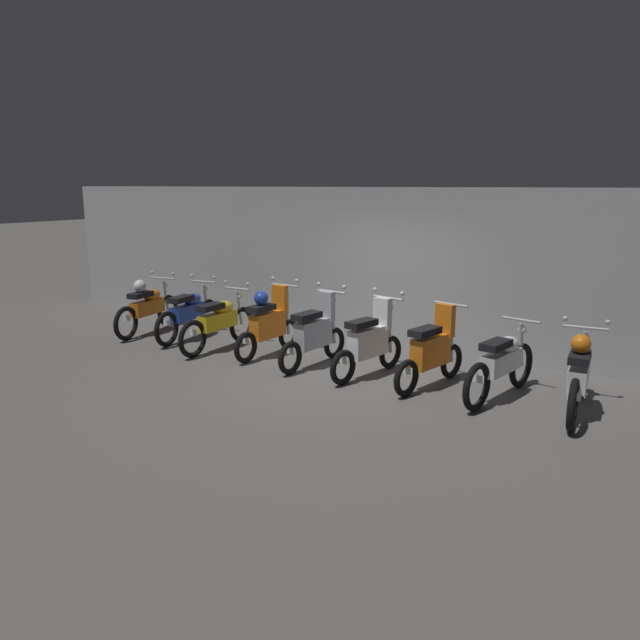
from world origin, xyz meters
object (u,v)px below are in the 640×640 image
(motorbike_slot_8, at_px, (579,374))
(motorbike_slot_2, at_px, (219,322))
(motorbike_slot_6, at_px, (432,351))
(motorbike_slot_7, at_px, (502,364))
(motorbike_slot_4, at_px, (315,334))
(motorbike_slot_0, at_px, (148,306))
(motorbike_slot_3, at_px, (269,323))
(motorbike_slot_5, at_px, (370,342))
(motorbike_slot_1, at_px, (189,313))

(motorbike_slot_8, bearing_deg, motorbike_slot_2, -179.25)
(motorbike_slot_6, xyz_separation_m, motorbike_slot_7, (0.99, 0.04, -0.03))
(motorbike_slot_2, distance_m, motorbike_slot_4, 2.00)
(motorbike_slot_0, distance_m, motorbike_slot_7, 6.99)
(motorbike_slot_7, relative_size, motorbike_slot_8, 0.99)
(motorbike_slot_3, bearing_deg, motorbike_slot_2, -171.82)
(motorbike_slot_0, relative_size, motorbike_slot_8, 0.99)
(motorbike_slot_5, bearing_deg, motorbike_slot_0, 178.67)
(motorbike_slot_0, relative_size, motorbike_slot_4, 1.15)
(motorbike_slot_0, xyz_separation_m, motorbike_slot_2, (2.00, -0.16, -0.04))
(motorbike_slot_3, height_order, motorbike_slot_5, same)
(motorbike_slot_1, xyz_separation_m, motorbike_slot_8, (6.98, -0.19, 0.04))
(motorbike_slot_3, relative_size, motorbike_slot_7, 0.87)
(motorbike_slot_1, bearing_deg, motorbike_slot_2, -15.07)
(motorbike_slot_1, relative_size, motorbike_slot_5, 1.16)
(motorbike_slot_4, relative_size, motorbike_slot_6, 1.01)
(motorbike_slot_4, distance_m, motorbike_slot_8, 3.98)
(motorbike_slot_3, xyz_separation_m, motorbike_slot_4, (1.00, -0.09, -0.04))
(motorbike_slot_5, height_order, motorbike_slot_7, motorbike_slot_5)
(motorbike_slot_4, relative_size, motorbike_slot_7, 0.87)
(motorbike_slot_7, height_order, motorbike_slot_8, motorbike_slot_8)
(motorbike_slot_5, xyz_separation_m, motorbike_slot_8, (2.98, 0.04, 0.00))
(motorbike_slot_3, xyz_separation_m, motorbike_slot_5, (2.00, -0.10, -0.04))
(motorbike_slot_4, bearing_deg, motorbike_slot_6, 0.85)
(motorbike_slot_0, bearing_deg, motorbike_slot_3, -0.30)
(motorbike_slot_2, height_order, motorbike_slot_7, motorbike_slot_2)
(motorbike_slot_1, relative_size, motorbike_slot_6, 1.17)
(motorbike_slot_0, bearing_deg, motorbike_slot_1, 6.33)
(motorbike_slot_3, xyz_separation_m, motorbike_slot_8, (4.98, -0.06, -0.04))
(motorbike_slot_8, bearing_deg, motorbike_slot_0, 179.42)
(motorbike_slot_0, bearing_deg, motorbike_slot_6, -0.76)
(motorbike_slot_5, bearing_deg, motorbike_slot_3, 177.14)
(motorbike_slot_0, xyz_separation_m, motorbike_slot_7, (6.99, -0.04, -0.04))
(motorbike_slot_2, xyz_separation_m, motorbike_slot_7, (4.99, 0.12, -0.00))
(motorbike_slot_8, bearing_deg, motorbike_slot_4, -179.59)
(motorbike_slot_2, relative_size, motorbike_slot_4, 1.16)
(motorbike_slot_0, xyz_separation_m, motorbike_slot_3, (2.99, -0.02, 0.04))
(motorbike_slot_4, bearing_deg, motorbike_slot_1, 175.81)
(motorbike_slot_7, bearing_deg, motorbike_slot_2, -178.59)
(motorbike_slot_0, bearing_deg, motorbike_slot_7, -0.30)
(motorbike_slot_5, bearing_deg, motorbike_slot_8, 0.67)
(motorbike_slot_3, relative_size, motorbike_slot_4, 1.00)
(motorbike_slot_5, relative_size, motorbike_slot_6, 1.00)
(motorbike_slot_0, height_order, motorbike_slot_5, motorbike_slot_5)
(motorbike_slot_4, xyz_separation_m, motorbike_slot_5, (1.00, -0.01, 0.00))
(motorbike_slot_5, xyz_separation_m, motorbike_slot_6, (1.00, 0.04, -0.00))
(motorbike_slot_7, bearing_deg, motorbike_slot_6, -177.49)
(motorbike_slot_0, distance_m, motorbike_slot_3, 3.00)
(motorbike_slot_7, distance_m, motorbike_slot_8, 0.99)
(motorbike_slot_1, distance_m, motorbike_slot_3, 2.00)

